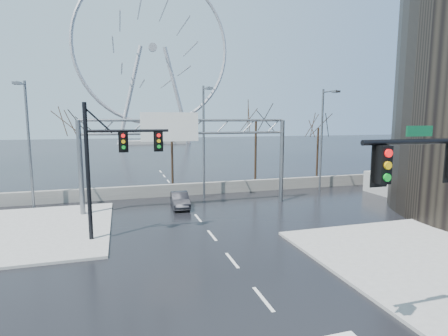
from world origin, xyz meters
name	(u,v)px	position (x,y,z in m)	size (l,w,h in m)	color
ground	(263,299)	(0.00, 0.00, 0.00)	(260.00, 260.00, 0.00)	black
sidewalk_right_ext	(423,252)	(10.00, 2.00, 0.07)	(12.00, 10.00, 0.15)	gray
sidewalk_far	(28,231)	(-11.00, 12.00, 0.07)	(10.00, 12.00, 0.15)	gray
barrier_wall	(180,190)	(0.00, 20.00, 0.55)	(52.00, 0.50, 1.10)	slate
signal_mast_far	(108,158)	(-5.87, 8.96, 4.83)	(4.72, 0.41, 8.00)	black
sign_gantry	(184,144)	(-0.38, 14.96, 5.18)	(16.36, 0.40, 7.60)	slate
streetlight_left	(27,135)	(-12.00, 18.16, 5.89)	(0.50, 2.55, 10.00)	slate
streetlight_mid	(204,133)	(2.00, 18.16, 5.89)	(0.50, 2.55, 10.00)	slate
streetlight_right	(324,132)	(14.00, 18.16, 5.89)	(0.50, 2.55, 10.00)	slate
tree_left	(77,131)	(-9.00, 23.50, 5.98)	(3.75, 3.75, 7.50)	black
tree_center	(172,138)	(0.00, 24.50, 5.17)	(3.25, 3.25, 6.50)	black
tree_right	(256,128)	(9.00, 23.50, 6.22)	(3.90, 3.90, 7.80)	black
tree_far_right	(318,134)	(17.00, 24.00, 5.41)	(3.40, 3.40, 6.80)	black
ferris_wheel	(153,54)	(5.00, 95.00, 26.13)	(45.00, 6.00, 50.91)	gray
car	(180,200)	(-0.73, 15.49, 0.62)	(1.31, 3.76, 1.24)	black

